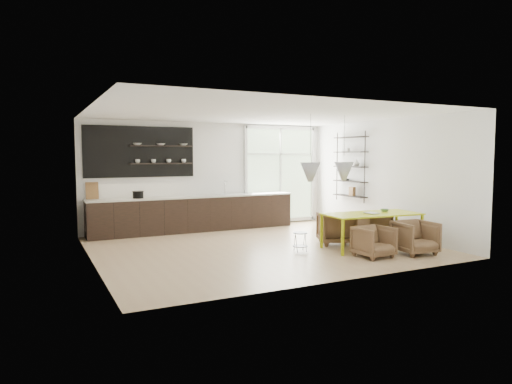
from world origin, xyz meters
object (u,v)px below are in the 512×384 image
(armchair_back_left, at_px, (336,228))
(armchair_front_right, at_px, (415,237))
(armchair_back_right, at_px, (371,226))
(wire_stool, at_px, (300,239))
(armchair_front_left, at_px, (374,242))
(dining_table, at_px, (372,216))

(armchair_back_left, distance_m, armchair_front_right, 1.78)
(armchair_back_right, height_order, wire_stool, armchair_back_right)
(armchair_back_left, xyz_separation_m, armchair_front_right, (0.80, -1.59, -0.02))
(armchair_back_right, relative_size, armchair_front_right, 1.00)
(armchair_front_right, relative_size, wire_stool, 1.87)
(armchair_back_right, bearing_deg, wire_stool, 8.12)
(armchair_front_left, height_order, wire_stool, armchair_front_left)
(dining_table, distance_m, armchair_front_left, 0.98)
(armchair_front_right, bearing_deg, armchair_back_right, 88.01)
(armchair_back_left, height_order, armchair_front_right, armchair_back_left)
(armchair_front_right, bearing_deg, dining_table, 120.60)
(dining_table, height_order, armchair_back_left, dining_table)
(armchair_front_right, bearing_deg, armchair_back_left, 122.48)
(armchair_back_left, distance_m, armchair_back_right, 1.02)
(dining_table, bearing_deg, armchair_front_left, -122.96)
(armchair_back_left, relative_size, wire_stool, 1.95)
(armchair_front_left, xyz_separation_m, armchair_front_right, (0.95, -0.15, 0.03))
(armchair_back_right, bearing_deg, armchair_front_left, 50.33)
(dining_table, relative_size, wire_stool, 5.38)
(armchair_back_left, xyz_separation_m, wire_stool, (-1.16, -0.34, -0.10))
(armchair_front_right, xyz_separation_m, wire_stool, (-1.96, 1.26, -0.08))
(armchair_front_left, bearing_deg, armchair_back_left, 81.12)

